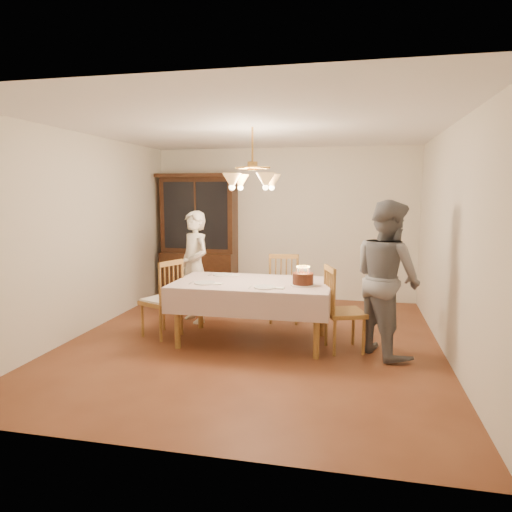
% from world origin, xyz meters
% --- Properties ---
extents(ground, '(5.00, 5.00, 0.00)m').
position_xyz_m(ground, '(0.00, 0.00, 0.00)').
color(ground, brown).
rests_on(ground, ground).
extents(room_shell, '(5.00, 5.00, 5.00)m').
position_xyz_m(room_shell, '(0.00, 0.00, 1.58)').
color(room_shell, white).
rests_on(room_shell, ground).
extents(dining_table, '(1.90, 1.10, 0.76)m').
position_xyz_m(dining_table, '(0.00, 0.00, 0.68)').
color(dining_table, brown).
rests_on(dining_table, ground).
extents(china_hutch, '(1.38, 0.54, 2.16)m').
position_xyz_m(china_hutch, '(-1.47, 2.25, 1.04)').
color(china_hutch, black).
rests_on(china_hutch, ground).
extents(chair_far_side, '(0.48, 0.46, 1.00)m').
position_xyz_m(chair_far_side, '(0.24, 0.99, 0.44)').
color(chair_far_side, brown).
rests_on(chair_far_side, ground).
extents(chair_left_end, '(0.56, 0.57, 1.00)m').
position_xyz_m(chair_left_end, '(-1.18, -0.02, 0.45)').
color(chair_left_end, brown).
rests_on(chair_left_end, ground).
extents(chair_right_end, '(0.54, 0.55, 1.00)m').
position_xyz_m(chair_right_end, '(1.11, -0.07, 0.44)').
color(chair_right_end, brown).
rests_on(chair_right_end, ground).
extents(elderly_woman, '(0.69, 0.66, 1.59)m').
position_xyz_m(elderly_woman, '(-1.01, 0.74, 0.79)').
color(elderly_woman, '#EDE2C8').
rests_on(elderly_woman, ground).
extents(adult_in_grey, '(1.02, 1.08, 1.76)m').
position_xyz_m(adult_in_grey, '(1.58, -0.07, 0.88)').
color(adult_in_grey, slate).
rests_on(adult_in_grey, ground).
extents(birthday_cake, '(0.30, 0.30, 0.23)m').
position_xyz_m(birthday_cake, '(0.62, -0.08, 0.83)').
color(birthday_cake, white).
rests_on(birthday_cake, dining_table).
extents(place_setting_near_left, '(0.40, 0.25, 0.02)m').
position_xyz_m(place_setting_near_left, '(-0.52, -0.23, 0.77)').
color(place_setting_near_left, white).
rests_on(place_setting_near_left, dining_table).
extents(place_setting_near_right, '(0.40, 0.25, 0.02)m').
position_xyz_m(place_setting_near_right, '(0.23, -0.32, 0.77)').
color(place_setting_near_right, white).
rests_on(place_setting_near_right, dining_table).
extents(place_setting_far_left, '(0.40, 0.25, 0.02)m').
position_xyz_m(place_setting_far_left, '(-0.47, 0.35, 0.77)').
color(place_setting_far_left, white).
rests_on(place_setting_far_left, dining_table).
extents(chandelier, '(0.62, 0.62, 0.73)m').
position_xyz_m(chandelier, '(-0.00, -0.00, 1.98)').
color(chandelier, '#BF8C3F').
rests_on(chandelier, ground).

